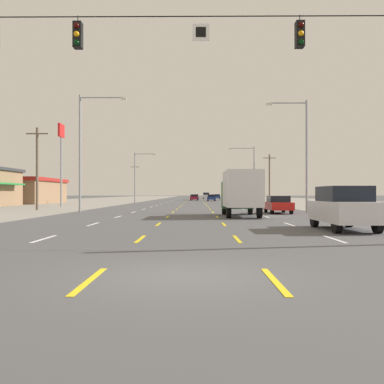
# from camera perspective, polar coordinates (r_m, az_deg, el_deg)

# --- Properties ---
(ground_plane) EXTENTS (572.00, 572.00, 0.00)m
(ground_plane) POSITION_cam_1_polar(r_m,az_deg,el_deg) (74.69, 0.32, -1.47)
(ground_plane) COLOR #4C4C4F
(lot_apron_left) EXTENTS (28.00, 440.00, 0.01)m
(lot_apron_left) POSITION_cam_1_polar(r_m,az_deg,el_deg) (78.77, -17.99, -1.40)
(lot_apron_left) COLOR gray
(lot_apron_left) RESTS_ON ground
(lot_apron_right) EXTENTS (28.00, 440.00, 0.01)m
(lot_apron_right) POSITION_cam_1_polar(r_m,az_deg,el_deg) (78.60, 18.68, -1.40)
(lot_apron_right) COLOR gray
(lot_apron_right) RESTS_ON ground
(lane_markings) EXTENTS (10.64, 227.60, 0.01)m
(lane_markings) POSITION_cam_1_polar(r_m,az_deg,el_deg) (113.19, 0.39, -1.04)
(lane_markings) COLOR white
(lane_markings) RESTS_ON ground
(signal_span_wire) EXTENTS (25.83, 0.52, 9.18)m
(signal_span_wire) POSITION_cam_1_polar(r_m,az_deg,el_deg) (15.82, -2.09, 12.77)
(signal_span_wire) COLOR brown
(signal_span_wire) RESTS_ON ground
(suv_far_right_nearest) EXTENTS (1.98, 4.90, 1.98)m
(suv_far_right_nearest) POSITION_cam_1_polar(r_m,az_deg,el_deg) (20.77, 19.25, -1.91)
(suv_far_right_nearest) COLOR silver
(suv_far_right_nearest) RESTS_ON ground
(box_truck_inner_right_near) EXTENTS (2.40, 7.20, 3.23)m
(box_truck_inner_right_near) POSITION_cam_1_polar(r_m,az_deg,el_deg) (31.46, 6.41, 0.13)
(box_truck_inner_right_near) COLOR #235B2D
(box_truck_inner_right_near) RESTS_ON ground
(sedan_far_right_mid) EXTENTS (1.80, 4.50, 1.46)m
(sedan_far_right_mid) POSITION_cam_1_polar(r_m,az_deg,el_deg) (36.88, 11.23, -1.59)
(sedan_far_right_mid) COLOR red
(sedan_far_right_mid) RESTS_ON ground
(sedan_inner_right_midfar) EXTENTS (1.80, 4.50, 1.46)m
(sedan_inner_right_midfar) POSITION_cam_1_polar(r_m,az_deg,el_deg) (96.61, 2.55, -0.74)
(sedan_inner_right_midfar) COLOR navy
(sedan_inner_right_midfar) RESTS_ON ground
(suv_far_right_far) EXTENTS (1.98, 4.90, 1.98)m
(suv_far_right_far) POSITION_cam_1_polar(r_m,az_deg,el_deg) (99.56, 4.47, -0.57)
(suv_far_right_far) COLOR #B28C33
(suv_far_right_far) RESTS_ON ground
(sedan_center_turn_farther) EXTENTS (1.80, 4.50, 1.46)m
(sedan_center_turn_farther) POSITION_cam_1_polar(r_m,az_deg,el_deg) (102.45, 0.26, -0.71)
(sedan_center_turn_farther) COLOR maroon
(sedan_center_turn_farther) RESTS_ON ground
(sedan_center_turn_farthest) EXTENTS (1.80, 4.50, 1.46)m
(sedan_center_turn_farthest) POSITION_cam_1_polar(r_m,az_deg,el_deg) (115.15, 0.42, -0.65)
(sedan_center_turn_farthest) COLOR navy
(sedan_center_turn_farthest) RESTS_ON ground
(sedan_far_right_distant_a) EXTENTS (1.80, 4.50, 1.46)m
(sedan_far_right_distant_a) POSITION_cam_1_polar(r_m,az_deg,el_deg) (134.65, 3.31, -0.59)
(sedan_far_right_distant_a) COLOR navy
(sedan_far_right_distant_a) RESTS_ON ground
(suv_inner_right_distant_b) EXTENTS (1.98, 4.90, 1.98)m
(suv_inner_right_distant_b) POSITION_cam_1_polar(r_m,az_deg,el_deg) (135.78, 1.86, -0.47)
(suv_inner_right_distant_b) COLOR silver
(suv_inner_right_distant_b) RESTS_ON ground
(storefront_left_row_2) EXTENTS (9.23, 16.78, 4.25)m
(storefront_left_row_2) POSITION_cam_1_polar(r_m,az_deg,el_deg) (78.58, -20.84, 0.17)
(storefront_left_row_2) COLOR #8C6B4C
(storefront_left_row_2) RESTS_ON ground
(pole_sign_left_row_1) EXTENTS (0.24, 1.94, 10.17)m
(pole_sign_left_row_1) POSITION_cam_1_polar(r_m,az_deg,el_deg) (55.72, -16.80, 5.88)
(pole_sign_left_row_1) COLOR gray
(pole_sign_left_row_1) RESTS_ON ground
(streetlight_left_row_0) EXTENTS (4.28, 0.26, 10.52)m
(streetlight_left_row_0) POSITION_cam_1_polar(r_m,az_deg,el_deg) (40.28, -13.94, 6.09)
(streetlight_left_row_0) COLOR gray
(streetlight_left_row_0) RESTS_ON ground
(streetlight_right_row_0) EXTENTS (3.72, 0.26, 10.00)m
(streetlight_right_row_0) POSITION_cam_1_polar(r_m,az_deg,el_deg) (40.13, 14.35, 5.63)
(streetlight_right_row_0) COLOR gray
(streetlight_right_row_0) RESTS_ON ground
(streetlight_left_row_1) EXTENTS (3.65, 0.26, 8.68)m
(streetlight_left_row_1) POSITION_cam_1_polar(r_m,az_deg,el_deg) (74.49, -7.22, 2.40)
(streetlight_left_row_1) COLOR gray
(streetlight_left_row_1) RESTS_ON ground
(streetlight_right_row_1) EXTENTS (4.45, 0.26, 9.61)m
(streetlight_right_row_1) POSITION_cam_1_polar(r_m,az_deg,el_deg) (74.44, 7.80, 2.84)
(streetlight_right_row_1) COLOR gray
(streetlight_right_row_1) RESTS_ON ground
(utility_pole_left_row_0) EXTENTS (2.20, 0.26, 8.22)m
(utility_pole_left_row_0) POSITION_cam_1_polar(r_m,az_deg,el_deg) (45.93, -19.67, 3.11)
(utility_pole_left_row_0) COLOR brown
(utility_pole_left_row_0) RESTS_ON ground
(utility_pole_right_row_1) EXTENTS (2.20, 0.26, 8.34)m
(utility_pole_right_row_1) POSITION_cam_1_polar(r_m,az_deg,el_deg) (75.24, 10.14, 1.86)
(utility_pole_right_row_1) COLOR brown
(utility_pole_right_row_1) RESTS_ON ground
(utility_pole_left_row_2) EXTENTS (2.20, 0.26, 8.75)m
(utility_pole_left_row_2) POSITION_cam_1_polar(r_m,az_deg,el_deg) (106.45, -7.52, 1.36)
(utility_pole_left_row_2) COLOR brown
(utility_pole_left_row_2) RESTS_ON ground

